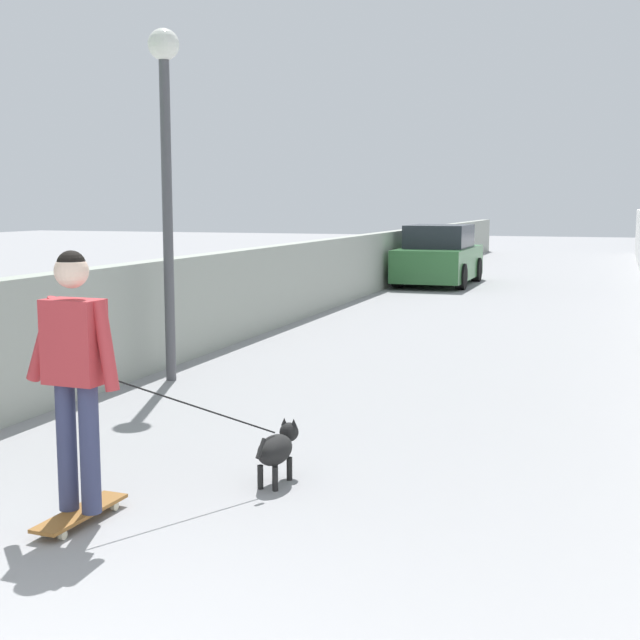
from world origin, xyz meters
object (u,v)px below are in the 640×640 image
at_px(lamp_post, 166,141).
at_px(dog, 276,448).
at_px(skateboard, 81,513).
at_px(person_skateboarder, 75,360).
at_px(car_near, 439,257).

xyz_separation_m(lamp_post, dog, (-3.16, -2.62, -2.53)).
distance_m(skateboard, dog, 1.51).
relative_size(person_skateboarder, dog, 1.15).
height_order(lamp_post, person_skateboarder, lamp_post).
xyz_separation_m(lamp_post, person_skateboarder, (-4.34, -1.70, -1.71)).
distance_m(skateboard, car_near, 17.56).
bearing_deg(person_skateboarder, dog, -37.74).
relative_size(skateboard, dog, 0.54).
bearing_deg(person_skateboarder, car_near, 3.61).
bearing_deg(lamp_post, car_near, -2.61).
distance_m(lamp_post, dog, 4.82).
height_order(dog, car_near, car_near).
bearing_deg(lamp_post, person_skateboarder, -158.57).
xyz_separation_m(skateboard, person_skateboarder, (-0.00, -0.00, 1.03)).
bearing_deg(car_near, lamp_post, 177.39).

